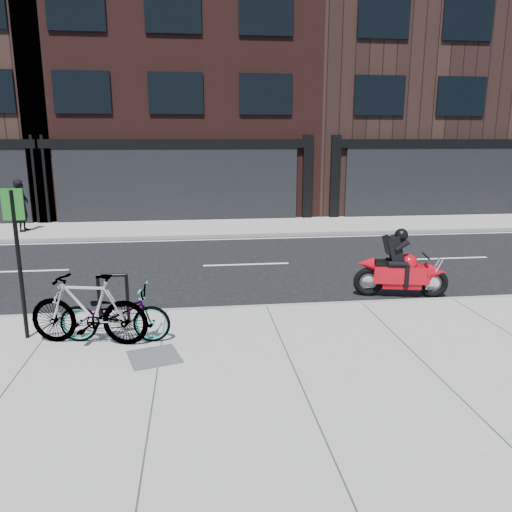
{
  "coord_description": "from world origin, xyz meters",
  "views": [
    {
      "loc": [
        -1.39,
        -11.49,
        3.44
      ],
      "look_at": [
        -0.06,
        -0.78,
        0.9
      ],
      "focal_mm": 35.0,
      "sensor_mm": 36.0,
      "label": 1
    }
  ],
  "objects": [
    {
      "name": "ground",
      "position": [
        0.0,
        0.0,
        0.0
      ],
      "size": [
        120.0,
        120.0,
        0.0
      ],
      "primitive_type": "plane",
      "color": "black",
      "rests_on": "ground"
    },
    {
      "name": "sign_post",
      "position": [
        -4.29,
        -3.1,
        1.65
      ],
      "size": [
        0.34,
        0.07,
        2.54
      ],
      "rotation": [
        0.0,
        0.0,
        -0.02
      ],
      "color": "black",
      "rests_on": "sidewalk_near"
    },
    {
      "name": "bike_rack",
      "position": [
        -2.9,
        -2.6,
        0.69
      ],
      "size": [
        0.57,
        0.07,
        0.95
      ],
      "rotation": [
        0.0,
        0.0,
        -0.01
      ],
      "color": "black",
      "rests_on": "sidewalk_near"
    },
    {
      "name": "utility_grate",
      "position": [
        -2.08,
        -4.16,
        0.14
      ],
      "size": [
        0.93,
        0.93,
        0.02
      ],
      "primitive_type": "cube",
      "rotation": [
        0.0,
        0.0,
        0.28
      ],
      "color": "#4F4F51",
      "rests_on": "sidewalk_near"
    },
    {
      "name": "motorcycle",
      "position": [
        3.2,
        -1.31,
        0.63
      ],
      "size": [
        2.06,
        0.82,
        1.55
      ],
      "rotation": [
        0.0,
        0.0,
        -0.21
      ],
      "color": "black",
      "rests_on": "ground"
    },
    {
      "name": "sidewalk_far",
      "position": [
        0.0,
        7.75,
        0.07
      ],
      "size": [
        60.0,
        3.5,
        0.13
      ],
      "primitive_type": "cube",
      "color": "gray",
      "rests_on": "ground"
    },
    {
      "name": "building_mideast",
      "position": [
        10.0,
        14.5,
        6.25
      ],
      "size": [
        12.0,
        10.0,
        12.5
      ],
      "primitive_type": "cube",
      "color": "black",
      "rests_on": "ground"
    },
    {
      "name": "pedestrian",
      "position": [
        -7.63,
        7.49,
        1.08
      ],
      "size": [
        0.48,
        0.71,
        1.89
      ],
      "primitive_type": "imported",
      "rotation": [
        0.0,
        0.0,
        1.53
      ],
      "color": "black",
      "rests_on": "sidewalk_far"
    },
    {
      "name": "sidewalk_near",
      "position": [
        0.0,
        -5.0,
        0.07
      ],
      "size": [
        60.0,
        6.0,
        0.13
      ],
      "primitive_type": "cube",
      "color": "gray",
      "rests_on": "ground"
    },
    {
      "name": "building_center",
      "position": [
        -2.0,
        14.5,
        7.25
      ],
      "size": [
        12.0,
        10.0,
        14.5
      ],
      "primitive_type": "cube",
      "color": "black",
      "rests_on": "ground"
    },
    {
      "name": "bicycle_rear",
      "position": [
        -3.16,
        -3.49,
        0.73
      ],
      "size": [
        2.06,
        0.98,
        1.19
      ],
      "primitive_type": "imported",
      "rotation": [
        0.0,
        0.0,
        4.49
      ],
      "color": "gray",
      "rests_on": "sidewalk_near"
    },
    {
      "name": "bicycle_front",
      "position": [
        -2.75,
        -3.44,
        0.61
      ],
      "size": [
        1.9,
        0.86,
        0.96
      ],
      "primitive_type": "imported",
      "rotation": [
        0.0,
        0.0,
        1.45
      ],
      "color": "gray",
      "rests_on": "sidewalk_near"
    }
  ]
}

